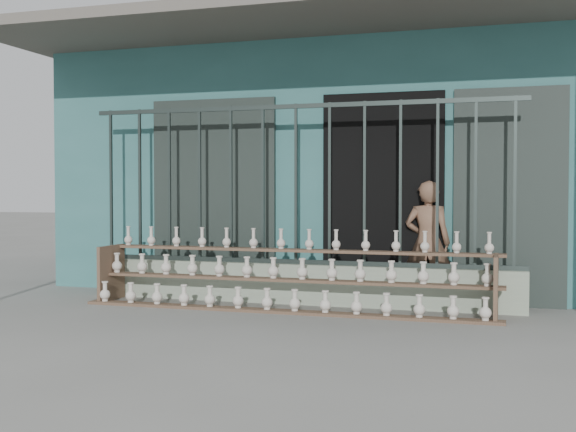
# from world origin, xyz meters

# --- Properties ---
(ground) EXTENTS (60.00, 60.00, 0.00)m
(ground) POSITION_xyz_m (0.00, 0.00, 0.00)
(ground) COLOR slate
(workshop_building) EXTENTS (7.40, 6.60, 3.21)m
(workshop_building) POSITION_xyz_m (0.00, 4.23, 1.62)
(workshop_building) COLOR #2F6464
(workshop_building) RESTS_ON ground
(parapet_wall) EXTENTS (5.00, 0.20, 0.45)m
(parapet_wall) POSITION_xyz_m (0.00, 1.30, 0.23)
(parapet_wall) COLOR #92A28A
(parapet_wall) RESTS_ON ground
(security_fence) EXTENTS (5.00, 0.04, 1.80)m
(security_fence) POSITION_xyz_m (-0.00, 1.30, 1.35)
(security_fence) COLOR #283330
(security_fence) RESTS_ON parapet_wall
(shelf_rack) EXTENTS (4.50, 0.68, 0.85)m
(shelf_rack) POSITION_xyz_m (0.03, 0.88, 0.36)
(shelf_rack) COLOR brown
(shelf_rack) RESTS_ON ground
(elderly_woman) EXTENTS (0.51, 0.34, 1.39)m
(elderly_woman) POSITION_xyz_m (1.43, 1.69, 0.69)
(elderly_woman) COLOR brown
(elderly_woman) RESTS_ON ground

